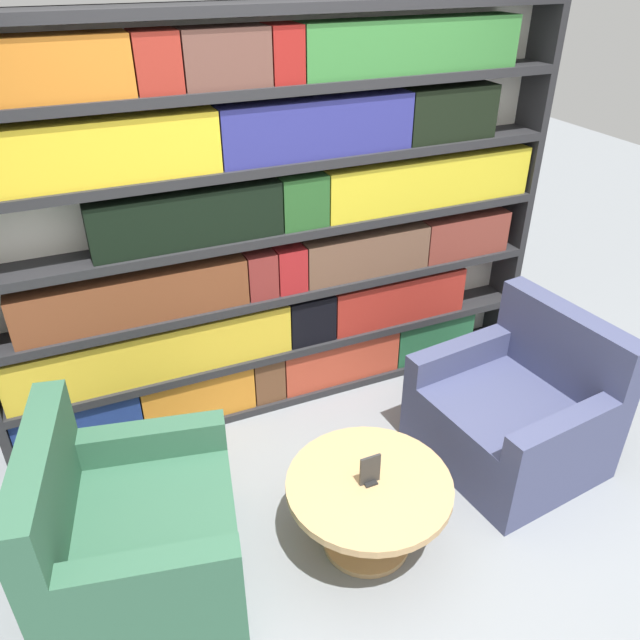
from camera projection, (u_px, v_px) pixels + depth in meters
ground_plane at (390, 552)px, 3.07m from camera, size 14.00×14.00×0.00m
bookshelf at (279, 234)px, 3.59m from camera, size 3.39×0.30×2.34m
armchair_left at (133, 535)px, 2.80m from camera, size 1.00×1.05×0.87m
armchair_right at (515, 413)px, 3.53m from camera, size 0.93×0.98×0.87m
coffee_table at (368, 500)px, 2.97m from camera, size 0.79×0.79×0.41m
table_sign at (370, 472)px, 2.88m from camera, size 0.10×0.06×0.16m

